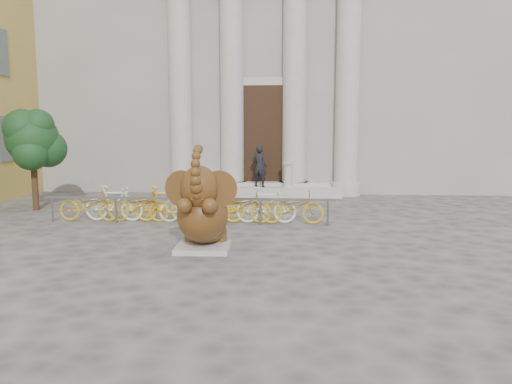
# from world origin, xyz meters

# --- Properties ---
(ground) EXTENTS (80.00, 80.00, 0.00)m
(ground) POSITION_xyz_m (0.00, 0.00, 0.00)
(ground) COLOR #474442
(ground) RESTS_ON ground
(classical_building) EXTENTS (22.00, 10.70, 12.00)m
(classical_building) POSITION_xyz_m (0.00, 14.93, 5.98)
(classical_building) COLOR gray
(classical_building) RESTS_ON ground
(entrance_steps) EXTENTS (6.00, 1.20, 0.36)m
(entrance_steps) POSITION_xyz_m (0.00, 9.40, 0.18)
(entrance_steps) COLOR #A8A59E
(entrance_steps) RESTS_ON ground
(elephant_statue) EXTENTS (1.52, 1.69, 2.27)m
(elephant_statue) POSITION_xyz_m (-0.76, 0.80, 0.83)
(elephant_statue) COLOR #A8A59E
(elephant_statue) RESTS_ON ground
(bike_rack) EXTENTS (8.00, 0.53, 1.00)m
(bike_rack) POSITION_xyz_m (-1.70, 3.93, 0.50)
(bike_rack) COLOR slate
(bike_rack) RESTS_ON ground
(tree) EXTENTS (1.83, 1.67, 3.18)m
(tree) POSITION_xyz_m (-6.95, 5.56, 2.21)
(tree) COLOR #332114
(tree) RESTS_ON ground
(pedestrian) EXTENTS (0.66, 0.52, 1.59)m
(pedestrian) POSITION_xyz_m (-0.09, 9.15, 1.16)
(pedestrian) COLOR black
(pedestrian) RESTS_ON entrance_steps
(balustrade_post) EXTENTS (0.40, 0.40, 0.98)m
(balustrade_post) POSITION_xyz_m (0.97, 9.10, 0.81)
(balustrade_post) COLOR #A8A59E
(balustrade_post) RESTS_ON entrance_steps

